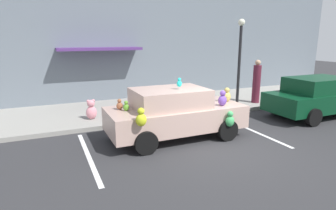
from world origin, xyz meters
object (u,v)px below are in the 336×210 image
teddy_bear_on_sidewalk (91,110)px  pedestrian_near_shopfront (256,83)px  plush_covered_car (175,113)px  parked_sedan_behind (320,96)px  street_lamp_post (240,53)px

teddy_bear_on_sidewalk → pedestrian_near_shopfront: 7.29m
plush_covered_car → teddy_bear_on_sidewalk: bearing=128.9°
parked_sedan_behind → teddy_bear_on_sidewalk: 8.75m
teddy_bear_on_sidewalk → street_lamp_post: (6.07, -0.47, 1.90)m
teddy_bear_on_sidewalk → street_lamp_post: street_lamp_post is taller
teddy_bear_on_sidewalk → plush_covered_car: bearing=-51.1°
parked_sedan_behind → pedestrian_near_shopfront: (-1.07, 2.40, 0.27)m
teddy_bear_on_sidewalk → street_lamp_post: size_ratio=0.20×
plush_covered_car → pedestrian_near_shopfront: pedestrian_near_shopfront is taller
parked_sedan_behind → pedestrian_near_shopfront: 2.64m
plush_covered_car → teddy_bear_on_sidewalk: (-2.10, 2.60, -0.31)m
parked_sedan_behind → street_lamp_post: (-2.27, 2.18, 1.60)m
plush_covered_car → parked_sedan_behind: bearing=-0.5°
parked_sedan_behind → teddy_bear_on_sidewalk: (-8.34, 2.65, -0.30)m
street_lamp_post → teddy_bear_on_sidewalk: bearing=175.5°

